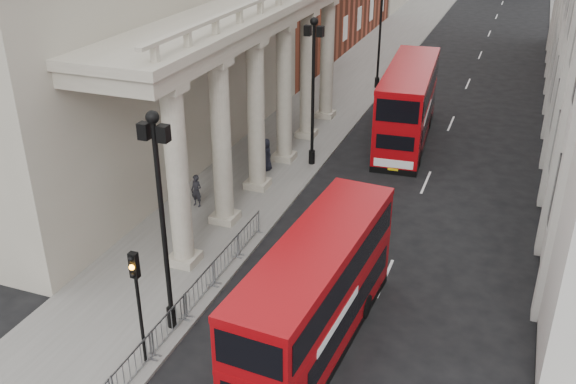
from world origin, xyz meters
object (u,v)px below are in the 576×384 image
object	(u,v)px
bus_near	(316,293)
pedestrian_c	(266,154)
lamp_post_mid	(313,83)
bus_far	(408,103)
pedestrian_b	(257,145)
lamp_post_north	(380,26)
lamp_post_south	(162,211)
pedestrian_a	(196,191)
traffic_light	(137,288)

from	to	relation	value
bus_near	pedestrian_c	world-z (taller)	bus_near
lamp_post_mid	bus_far	xyz separation A→B (m)	(4.28, 5.79, -2.43)
bus_near	bus_far	xyz separation A→B (m)	(-0.93, 20.84, 0.25)
bus_far	lamp_post_mid	bearing A→B (deg)	-130.65
pedestrian_c	pedestrian_b	bearing A→B (deg)	160.82
pedestrian_c	lamp_post_north	bearing A→B (deg)	112.42
lamp_post_south	pedestrian_b	distance (m)	16.26
lamp_post_south	lamp_post_mid	xyz separation A→B (m)	(0.00, 16.00, 0.00)
lamp_post_north	pedestrian_c	xyz separation A→B (m)	(-2.14, -17.73, -3.86)
bus_far	pedestrian_a	bearing A→B (deg)	-125.90
bus_far	traffic_light	bearing A→B (deg)	-104.15
bus_far	pedestrian_b	size ratio (longest dim) A/B	6.37
bus_near	bus_far	distance (m)	20.86
lamp_post_north	pedestrian_b	xyz separation A→B (m)	(-3.19, -16.54, -3.91)
pedestrian_a	lamp_post_south	bearing A→B (deg)	-57.01
bus_near	pedestrian_a	world-z (taller)	bus_near
lamp_post_north	traffic_light	distance (m)	34.07
bus_far	pedestrian_c	xyz separation A→B (m)	(-6.42, -7.52, -1.44)
lamp_post_mid	lamp_post_north	xyz separation A→B (m)	(0.00, 16.00, 0.00)
traffic_light	pedestrian_b	bearing A→B (deg)	100.66
pedestrian_b	pedestrian_c	bearing A→B (deg)	144.36
pedestrian_a	pedestrian_c	size ratio (longest dim) A/B	0.90
bus_far	pedestrian_a	size ratio (longest dim) A/B	6.69
lamp_post_south	pedestrian_a	size ratio (longest dim) A/B	4.98
lamp_post_mid	pedestrian_c	distance (m)	4.74
pedestrian_a	lamp_post_north	bearing A→B (deg)	91.50
pedestrian_a	pedestrian_b	xyz separation A→B (m)	(0.49, 6.54, 0.04)
bus_near	pedestrian_c	xyz separation A→B (m)	(-7.35, 13.32, -1.18)
lamp_post_south	pedestrian_c	distance (m)	14.94
traffic_light	bus_near	world-z (taller)	traffic_light
lamp_post_mid	pedestrian_c	world-z (taller)	lamp_post_mid
traffic_light	pedestrian_a	bearing A→B (deg)	109.07
pedestrian_a	bus_near	bearing A→B (deg)	-31.30
pedestrian_a	pedestrian_b	bearing A→B (deg)	96.26
bus_far	pedestrian_b	bearing A→B (deg)	-143.88
lamp_post_north	pedestrian_a	bearing A→B (deg)	-99.05
lamp_post_north	bus_near	bearing A→B (deg)	-80.48
pedestrian_c	pedestrian_a	bearing A→B (deg)	-76.69
lamp_post_south	bus_far	bearing A→B (deg)	78.90
lamp_post_north	traffic_light	world-z (taller)	lamp_post_north
lamp_post_south	traffic_light	distance (m)	2.71
lamp_post_south	pedestrian_b	xyz separation A→B (m)	(-3.19, 15.46, -3.91)
lamp_post_south	lamp_post_mid	world-z (taller)	same
lamp_post_south	lamp_post_mid	bearing A→B (deg)	90.00
lamp_post_south	pedestrian_c	xyz separation A→B (m)	(-2.14, 14.27, -3.86)
traffic_light	bus_far	world-z (taller)	bus_far
bus_far	pedestrian_a	world-z (taller)	bus_far
lamp_post_north	pedestrian_c	bearing A→B (deg)	-96.89
lamp_post_mid	pedestrian_c	xyz separation A→B (m)	(-2.14, -1.73, -3.86)
traffic_light	bus_far	size ratio (longest dim) A/B	0.38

